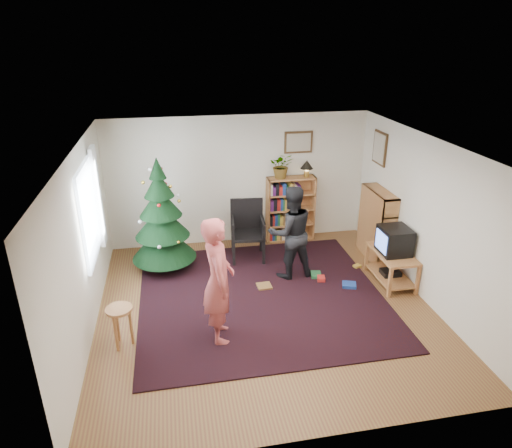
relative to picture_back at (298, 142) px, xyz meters
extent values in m
plane|color=brown|center=(-1.15, -2.48, -1.95)|extent=(5.00, 5.00, 0.00)
plane|color=white|center=(-1.15, -2.48, 0.55)|extent=(5.00, 5.00, 0.00)
cube|color=silver|center=(-1.15, 0.02, -0.70)|extent=(5.00, 0.02, 2.50)
cube|color=silver|center=(-1.15, -4.97, -0.70)|extent=(5.00, 0.02, 2.50)
cube|color=silver|center=(-3.65, -2.48, -0.70)|extent=(0.02, 5.00, 2.50)
cube|color=silver|center=(1.35, -2.48, -0.70)|extent=(0.02, 5.00, 2.50)
cube|color=black|center=(-1.15, -2.17, -1.94)|extent=(3.80, 3.60, 0.02)
cube|color=silver|center=(-3.62, -1.88, -0.45)|extent=(0.04, 1.20, 1.40)
cube|color=white|center=(-3.58, -1.18, -0.45)|extent=(0.06, 0.35, 1.60)
cube|color=#4C3319|center=(0.00, 0.00, 0.00)|extent=(0.55, 0.03, 0.42)
cube|color=beige|center=(0.00, 0.00, 0.00)|extent=(0.47, 0.01, 0.34)
cube|color=#4C3319|center=(1.33, -0.73, 0.00)|extent=(0.03, 0.50, 0.60)
cube|color=beige|center=(1.33, -0.73, 0.00)|extent=(0.01, 0.42, 0.52)
cylinder|color=#3F2816|center=(-2.64, -0.91, -1.84)|extent=(0.11, 0.11, 0.22)
cone|color=black|center=(-2.64, -0.91, -1.42)|extent=(1.12, 1.12, 0.63)
cone|color=black|center=(-2.64, -0.91, -1.04)|extent=(0.94, 0.94, 0.56)
cone|color=black|center=(-2.64, -0.91, -0.69)|extent=(0.72, 0.72, 0.50)
cone|color=black|center=(-2.64, -0.91, -0.38)|extent=(0.50, 0.50, 0.43)
cone|color=black|center=(-2.64, -0.91, -0.10)|extent=(0.29, 0.29, 0.36)
cube|color=#B57940|center=(-0.15, -0.14, -1.30)|extent=(0.95, 0.30, 1.30)
cube|color=#B57940|center=(-0.15, -0.14, -0.66)|extent=(0.95, 0.30, 0.03)
cube|color=#B57940|center=(1.19, -1.20, -1.30)|extent=(0.30, 0.95, 1.30)
cube|color=#B57940|center=(1.19, -1.20, -0.66)|extent=(0.30, 0.95, 0.03)
cube|color=#B57940|center=(1.07, -2.12, -1.42)|extent=(0.54, 0.96, 0.04)
cube|color=#B57940|center=(0.83, -2.57, -1.69)|extent=(0.05, 0.05, 0.51)
cube|color=#B57940|center=(1.31, -2.57, -1.69)|extent=(0.05, 0.05, 0.51)
cube|color=#B57940|center=(0.83, -1.67, -1.69)|extent=(0.05, 0.05, 0.51)
cube|color=#B57940|center=(1.31, -1.67, -1.69)|extent=(0.05, 0.05, 0.51)
cube|color=#B57940|center=(1.07, -2.12, -1.83)|extent=(0.50, 0.92, 0.03)
cube|color=black|center=(1.07, -2.12, -1.77)|extent=(0.30, 0.25, 0.08)
cube|color=black|center=(1.07, -2.12, -1.18)|extent=(0.45, 0.50, 0.44)
cube|color=#557AE7|center=(0.84, -2.12, -1.18)|extent=(0.01, 0.39, 0.31)
cube|color=black|center=(-1.14, -0.84, -1.46)|extent=(0.65, 0.65, 0.05)
cube|color=black|center=(-1.14, -0.57, -1.16)|extent=(0.60, 0.11, 0.60)
cube|color=black|center=(-1.40, -1.11, -1.71)|extent=(0.05, 0.05, 0.49)
cube|color=black|center=(-0.87, -1.11, -1.71)|extent=(0.05, 0.05, 0.49)
cube|color=black|center=(-1.40, -0.57, -1.71)|extent=(0.05, 0.05, 0.49)
cube|color=black|center=(-0.87, -0.57, -1.71)|extent=(0.05, 0.05, 0.49)
cylinder|color=#B57940|center=(-3.22, -3.01, -1.39)|extent=(0.35, 0.35, 0.04)
cylinder|color=#B57940|center=(-3.09, -3.01, -1.68)|extent=(0.04, 0.04, 0.54)
cylinder|color=#B57940|center=(-3.28, -2.90, -1.68)|extent=(0.04, 0.04, 0.54)
cylinder|color=#B57940|center=(-3.28, -3.12, -1.68)|extent=(0.04, 0.04, 0.54)
imported|color=#AB4544|center=(-1.91, -3.08, -1.06)|extent=(0.43, 0.65, 1.78)
imported|color=black|center=(-0.54, -1.59, -1.14)|extent=(0.85, 0.70, 1.62)
imported|color=gray|center=(-0.35, -0.14, -0.40)|extent=(0.50, 0.46, 0.49)
cylinder|color=#A57F33|center=(0.15, -0.14, -0.60)|extent=(0.10, 0.10, 0.10)
sphere|color=#FFD88C|center=(0.15, -0.14, -0.49)|extent=(0.10, 0.10, 0.10)
cone|color=black|center=(0.15, -0.14, -0.40)|extent=(0.25, 0.25, 0.16)
cube|color=#A51E19|center=(-0.06, -1.89, -1.91)|extent=(0.20, 0.20, 0.08)
cube|color=navy|center=(0.33, -2.17, -1.91)|extent=(0.20, 0.20, 0.08)
cube|color=#1E592D|center=(-0.10, -1.74, -1.91)|extent=(0.20, 0.20, 0.08)
cube|color=gold|center=(0.72, -1.56, -1.91)|extent=(0.20, 0.20, 0.08)
cube|color=brown|center=(-1.05, -1.92, -1.91)|extent=(0.20, 0.20, 0.08)
camera|label=1|loc=(-2.40, -8.29, 1.98)|focal=32.00mm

